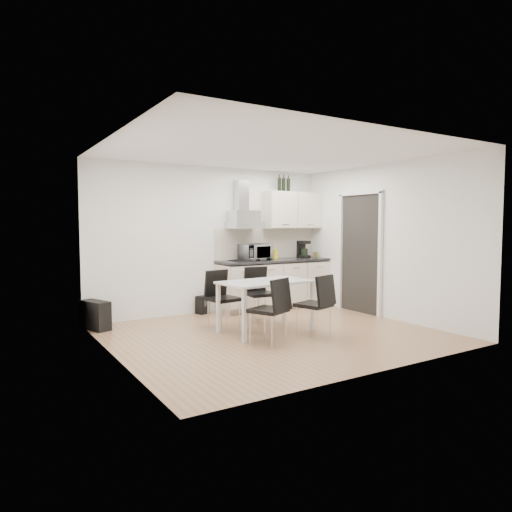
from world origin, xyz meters
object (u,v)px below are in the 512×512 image
Objects in this scene: kitchenette at (275,264)px; chair_far_left at (224,300)px; chair_near_left at (268,311)px; guitar_amp at (95,315)px; dining_table at (266,287)px; chair_near_right at (314,306)px; floor_speaker at (202,305)px; chair_far_right at (260,295)px.

chair_far_left is (-1.63, -1.04, -0.39)m from kitchenette.
guitar_amp is (-1.76, 2.06, -0.22)m from chair_near_left.
chair_near_right reaches higher than dining_table.
chair_near_left and chair_near_right have the same top height.
chair_far_left is at bearing 110.41° from chair_near_right.
floor_speaker is at bearing -107.99° from chair_far_left.
chair_near_right is at bearing 102.52° from chair_far_right.
dining_table is at bearing 106.06° from chair_near_right.
kitchenette is 2.32m from chair_near_right.
chair_near_left reaches higher than dining_table.
chair_far_left reaches higher than floor_speaker.
chair_far_right is 1.40m from chair_near_left.
dining_table is 0.73m from chair_far_right.
dining_table is at bearing 72.58° from chair_far_right.
chair_far_left is at bearing 70.79° from chair_near_left.
chair_far_left and chair_near_right have the same top height.
chair_far_left is (-0.44, 0.49, -0.22)m from dining_table.
chair_far_right is 1.23m from floor_speaker.
floor_speaker is (0.12, 2.31, -0.28)m from chair_near_left.
kitchenette is at bearing 52.83° from chair_near_right.
kitchenette is 4.46× the size of guitar_amp.
chair_far_right is at bearing -178.11° from chair_far_left.
guitar_amp is (-2.12, 1.44, -0.45)m from dining_table.
chair_far_left is 1.11m from chair_near_left.
kitchenette is 1.95m from dining_table.
chair_near_left is 2.81× the size of floor_speaker.
chair_far_left is 1.00× the size of chair_near_left.
guitar_amp is 1.90m from floor_speaker.
guitar_amp is (-3.31, -0.09, -0.61)m from kitchenette.
kitchenette is 2.68m from chair_near_left.
dining_table reaches higher than floor_speaker.
dining_table is 1.58× the size of chair_near_left.
chair_far_left is 0.75m from chair_far_right.
floor_speaker is at bearing 173.42° from kitchenette.
chair_far_right is (0.29, 0.63, -0.22)m from dining_table.
chair_near_left reaches higher than floor_speaker.
chair_near_right is (0.11, -1.24, 0.00)m from chair_far_right.
chair_near_right is 1.56× the size of guitar_amp.
chair_near_left is at bearing -69.82° from guitar_amp.
kitchenette is 3.37m from guitar_amp.
dining_table is 1.58× the size of chair_near_right.
chair_near_right is (0.76, 0.00, 0.00)m from chair_near_left.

